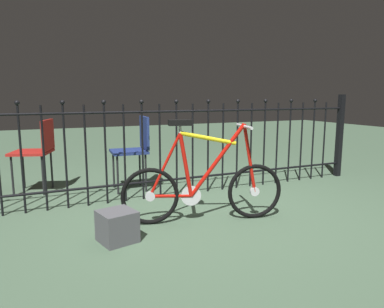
{
  "coord_description": "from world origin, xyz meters",
  "views": [
    {
      "loc": [
        -1.47,
        -2.97,
        1.12
      ],
      "look_at": [
        -0.07,
        0.21,
        0.55
      ],
      "focal_mm": 33.18,
      "sensor_mm": 36.0,
      "label": 1
    }
  ],
  "objects_px": {
    "bicycle": "(203,186)",
    "chair_navy": "(135,145)",
    "display_crate": "(117,226)",
    "chair_red": "(38,147)"
  },
  "relations": [
    {
      "from": "bicycle",
      "to": "chair_navy",
      "type": "xyz_separation_m",
      "value": [
        -0.26,
        1.34,
        0.21
      ]
    },
    {
      "from": "bicycle",
      "to": "display_crate",
      "type": "distance_m",
      "value": 0.84
    },
    {
      "from": "bicycle",
      "to": "chair_navy",
      "type": "relative_size",
      "value": 1.63
    },
    {
      "from": "chair_red",
      "to": "display_crate",
      "type": "distance_m",
      "value": 1.93
    },
    {
      "from": "bicycle",
      "to": "chair_navy",
      "type": "height_order",
      "value": "bicycle"
    },
    {
      "from": "bicycle",
      "to": "chair_red",
      "type": "relative_size",
      "value": 1.69
    },
    {
      "from": "chair_red",
      "to": "bicycle",
      "type": "bearing_deg",
      "value": -51.79
    },
    {
      "from": "display_crate",
      "to": "bicycle",
      "type": "bearing_deg",
      "value": 9.53
    },
    {
      "from": "bicycle",
      "to": "display_crate",
      "type": "bearing_deg",
      "value": -170.47
    },
    {
      "from": "bicycle",
      "to": "chair_red",
      "type": "distance_m",
      "value": 2.15
    }
  ]
}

